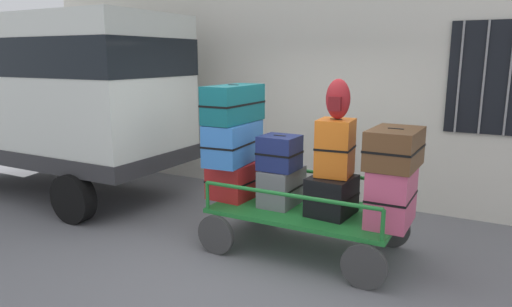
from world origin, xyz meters
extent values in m
plane|color=slate|center=(0.00, 0.00, 0.00)|extent=(40.00, 40.00, 0.00)
cube|color=silver|center=(0.00, 2.48, 2.50)|extent=(12.00, 0.30, 5.00)
cube|color=black|center=(2.22, 2.31, 2.00)|extent=(1.20, 0.04, 1.50)
cylinder|color=gray|center=(1.77, 2.27, 2.00)|extent=(0.03, 0.03, 1.50)
cylinder|color=gray|center=(2.07, 2.27, 2.00)|extent=(0.03, 0.03, 1.50)
cylinder|color=gray|center=(2.37, 2.27, 2.00)|extent=(0.03, 0.03, 1.50)
cube|color=silver|center=(-4.25, 0.50, 1.77)|extent=(4.53, 1.87, 2.24)
cube|color=black|center=(-4.25, 0.50, 2.27)|extent=(4.55, 1.89, 0.55)
cube|color=#2D2D30|center=(-4.25, 0.50, 0.77)|extent=(4.57, 1.91, 0.24)
cylinder|color=black|center=(-2.80, -0.44, 0.35)|extent=(0.70, 0.22, 0.70)
cube|color=#1E722D|center=(0.40, 0.23, 0.50)|extent=(2.13, 1.15, 0.05)
cylinder|color=#383838|center=(1.28, -0.37, 0.24)|extent=(0.47, 0.06, 0.47)
cylinder|color=#383838|center=(1.28, 0.82, 0.24)|extent=(0.47, 0.06, 0.47)
cylinder|color=#383838|center=(-0.48, -0.37, 0.24)|extent=(0.47, 0.06, 0.47)
cylinder|color=#383838|center=(-0.48, 0.82, 0.24)|extent=(0.47, 0.06, 0.47)
cylinder|color=#1E722D|center=(1.42, -0.31, 0.68)|extent=(0.04, 0.04, 0.31)
cylinder|color=#1E722D|center=(1.42, 0.76, 0.68)|extent=(0.04, 0.04, 0.31)
cylinder|color=#1E722D|center=(-0.63, -0.31, 0.68)|extent=(0.04, 0.04, 0.31)
cylinder|color=#1E722D|center=(-0.63, 0.76, 0.68)|extent=(0.04, 0.04, 0.31)
cylinder|color=#1E722D|center=(0.40, -0.31, 0.84)|extent=(2.05, 0.04, 0.04)
cylinder|color=#1E722D|center=(0.40, 0.76, 0.84)|extent=(2.05, 0.04, 0.04)
cube|color=#B21E1E|center=(-0.59, 0.26, 0.75)|extent=(0.54, 0.66, 0.45)
cube|color=black|center=(-0.59, 0.26, 0.75)|extent=(0.55, 0.67, 0.02)
cube|color=black|center=(-0.59, 0.26, 0.96)|extent=(0.16, 0.04, 0.02)
cube|color=#3372C6|center=(-0.59, 0.23, 1.23)|extent=(0.49, 0.92, 0.50)
cube|color=black|center=(-0.59, 0.23, 1.23)|extent=(0.51, 0.93, 0.02)
cube|color=black|center=(-0.59, 0.23, 1.47)|extent=(0.15, 0.04, 0.02)
cube|color=#0F5960|center=(-0.59, 0.24, 1.71)|extent=(0.40, 0.92, 0.45)
cube|color=black|center=(-0.59, 0.24, 1.71)|extent=(0.41, 0.93, 0.02)
cube|color=black|center=(-0.59, 0.24, 1.93)|extent=(0.14, 0.03, 0.02)
cube|color=slate|center=(0.07, 0.26, 0.74)|extent=(0.39, 0.61, 0.44)
cube|color=black|center=(0.07, 0.26, 0.74)|extent=(0.41, 0.62, 0.02)
cube|color=black|center=(0.07, 0.26, 0.96)|extent=(0.13, 0.03, 0.02)
cube|color=navy|center=(0.07, 0.19, 1.17)|extent=(0.44, 0.41, 0.40)
cube|color=black|center=(0.07, 0.19, 1.17)|extent=(0.45, 0.42, 0.02)
cube|color=black|center=(0.07, 0.19, 1.37)|extent=(0.15, 0.03, 0.02)
cube|color=black|center=(0.73, 0.20, 0.74)|extent=(0.50, 0.58, 0.44)
cube|color=black|center=(0.73, 0.20, 0.74)|extent=(0.51, 0.59, 0.02)
cube|color=black|center=(0.73, 0.20, 0.95)|extent=(0.16, 0.04, 0.02)
cube|color=orange|center=(0.73, 0.26, 1.28)|extent=(0.41, 0.45, 0.64)
cube|color=black|center=(0.73, 0.26, 1.28)|extent=(0.42, 0.46, 0.02)
cube|color=black|center=(0.73, 0.26, 1.60)|extent=(0.13, 0.04, 0.02)
cube|color=#CC4C72|center=(1.38, 0.21, 0.83)|extent=(0.42, 0.67, 0.62)
cube|color=black|center=(1.38, 0.21, 0.83)|extent=(0.43, 0.68, 0.02)
cube|color=black|center=(1.38, 0.21, 1.13)|extent=(0.15, 0.03, 0.02)
cube|color=brown|center=(1.38, 0.22, 1.35)|extent=(0.50, 0.74, 0.41)
cube|color=black|center=(1.38, 0.22, 1.35)|extent=(0.51, 0.75, 0.02)
cube|color=black|center=(1.38, 0.22, 1.54)|extent=(0.16, 0.03, 0.02)
ellipsoid|color=maroon|center=(0.75, 0.24, 1.83)|extent=(0.27, 0.19, 0.44)
cube|color=maroon|center=(0.75, 0.14, 1.78)|extent=(0.14, 0.06, 0.15)
camera|label=1|loc=(2.34, -4.58, 2.28)|focal=32.15mm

